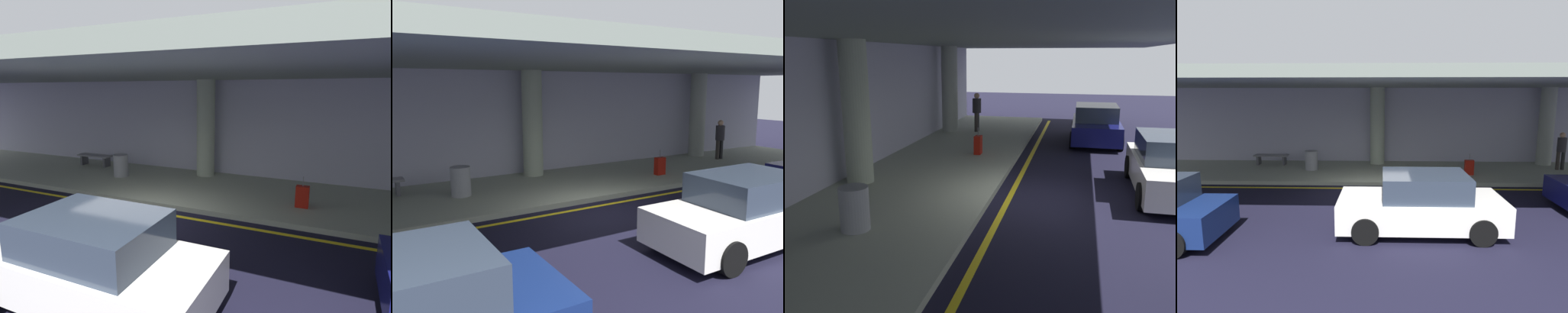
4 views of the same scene
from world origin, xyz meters
The scene contains 11 objects.
ground_plane centered at (0.00, 0.00, 0.00)m, with size 60.00×60.00×0.00m, color black.
sidewalk centered at (0.00, 3.10, 0.07)m, with size 26.00×4.20×0.15m, color #9DA490.
lane_stripe_yellow centered at (0.00, 0.62, 0.00)m, with size 26.00×0.14×0.01m, color yellow.
support_column_far_left centered at (0.00, 4.61, 1.97)m, with size 0.70×0.70×3.65m, color #9AA58E.
support_column_left_mid centered at (8.00, 4.61, 1.97)m, with size 0.70×0.70×3.65m, color #9BA296.
ceiling_overhang centered at (0.00, 2.60, 3.95)m, with size 28.00×13.20×0.30m, color gray.
terminal_back_wall centered at (0.00, 5.35, 1.90)m, with size 26.00×0.30×3.80m, color #AAAABE.
car_white centered at (1.24, -3.26, 0.71)m, with size 4.10×1.92×1.50m.
traveler_with_luggage centered at (8.19, 3.44, 1.11)m, with size 0.38×0.38×1.68m.
suitcase_upright_primary centered at (3.88, 2.35, 0.46)m, with size 0.36×0.22×0.90m.
trash_bin_steel centered at (-2.92, 3.12, 0.57)m, with size 0.56×0.56×0.85m, color gray.
Camera 2 is at (-5.77, -8.59, 3.28)m, focal length 37.84 mm.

